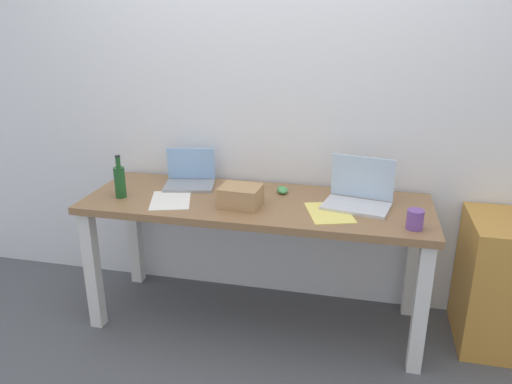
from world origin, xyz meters
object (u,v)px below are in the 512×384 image
(computer_mouse, at_px, (282,190))
(cardboard_box, at_px, (241,196))
(desk, at_px, (256,218))
(beer_bottle, at_px, (120,181))
(coffee_mug, at_px, (415,219))
(filing_cabinet, at_px, (501,283))
(laptop_right, at_px, (358,195))
(laptop_left, at_px, (190,178))

(computer_mouse, distance_m, cardboard_box, 0.31)
(desk, relative_size, beer_bottle, 7.87)
(beer_bottle, xyz_separation_m, computer_mouse, (0.86, 0.27, -0.08))
(cardboard_box, bearing_deg, coffee_mug, -7.17)
(cardboard_box, bearing_deg, filing_cabinet, 7.50)
(laptop_right, relative_size, computer_mouse, 3.77)
(laptop_left, bearing_deg, beer_bottle, -138.43)
(cardboard_box, xyz_separation_m, coffee_mug, (0.88, -0.11, -0.01))
(beer_bottle, relative_size, computer_mouse, 2.40)
(laptop_left, bearing_deg, desk, -20.21)
(laptop_left, distance_m, computer_mouse, 0.56)
(cardboard_box, distance_m, coffee_mug, 0.89)
(desk, relative_size, filing_cabinet, 2.63)
(desk, bearing_deg, laptop_left, 159.79)
(filing_cabinet, bearing_deg, desk, -175.99)
(laptop_left, height_order, computer_mouse, laptop_left)
(laptop_right, relative_size, coffee_mug, 3.96)
(cardboard_box, relative_size, coffee_mug, 2.22)
(laptop_left, height_order, coffee_mug, laptop_left)
(filing_cabinet, bearing_deg, cardboard_box, -172.50)
(desk, distance_m, coffee_mug, 0.85)
(computer_mouse, distance_m, filing_cabinet, 1.28)
(laptop_left, relative_size, laptop_right, 0.86)
(beer_bottle, xyz_separation_m, filing_cabinet, (2.07, 0.20, -0.49))
(coffee_mug, bearing_deg, cardboard_box, 172.83)
(cardboard_box, relative_size, filing_cabinet, 0.29)
(laptop_left, relative_size, filing_cabinet, 0.45)
(laptop_left, distance_m, beer_bottle, 0.41)
(laptop_left, xyz_separation_m, computer_mouse, (0.56, -0.00, -0.03))
(coffee_mug, xyz_separation_m, filing_cabinet, (0.51, 0.29, -0.44))
(laptop_right, relative_size, cardboard_box, 1.78)
(laptop_right, xyz_separation_m, cardboard_box, (-0.61, -0.14, -0.00))
(desk, distance_m, laptop_left, 0.49)
(desk, distance_m, laptop_right, 0.57)
(laptop_left, relative_size, beer_bottle, 1.34)
(computer_mouse, bearing_deg, filing_cabinet, -19.29)
(desk, height_order, laptop_right, laptop_right)
(laptop_right, bearing_deg, cardboard_box, -167.12)
(laptop_left, height_order, laptop_right, laptop_right)
(laptop_right, distance_m, beer_bottle, 1.30)
(filing_cabinet, bearing_deg, beer_bottle, -174.39)
(laptop_left, distance_m, laptop_right, 0.99)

